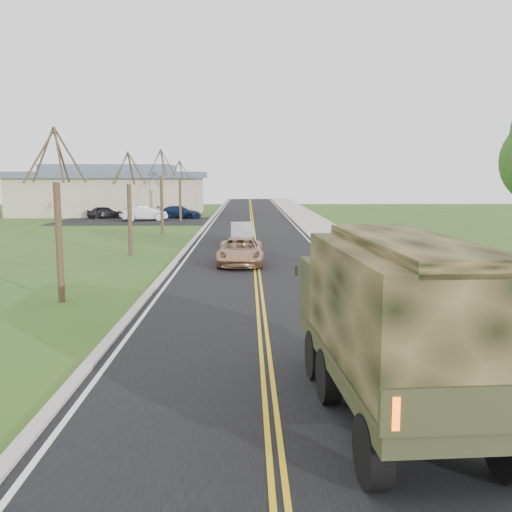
{
  "coord_description": "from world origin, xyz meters",
  "views": [
    {
      "loc": [
        -0.43,
        -9.79,
        4.42
      ],
      "look_at": [
        -0.16,
        8.77,
        1.8
      ],
      "focal_mm": 40.0,
      "sensor_mm": 36.0,
      "label": 1
    }
  ],
  "objects": [
    {
      "name": "ground",
      "position": [
        0.0,
        0.0,
        0.0
      ],
      "size": [
        160.0,
        160.0,
        0.0
      ],
      "primitive_type": "plane",
      "color": "#2E501A",
      "rests_on": "ground"
    },
    {
      "name": "road",
      "position": [
        0.0,
        40.0,
        0.01
      ],
      "size": [
        8.0,
        120.0,
        0.01
      ],
      "primitive_type": "cube",
      "color": "black",
      "rests_on": "ground"
    },
    {
      "name": "curb_right",
      "position": [
        4.15,
        40.0,
        0.06
      ],
      "size": [
        0.3,
        120.0,
        0.12
      ],
      "primitive_type": "cube",
      "color": "#9E998E",
      "rests_on": "ground"
    },
    {
      "name": "sidewalk_right",
      "position": [
        5.9,
        40.0,
        0.05
      ],
      "size": [
        3.2,
        120.0,
        0.1
      ],
      "primitive_type": "cube",
      "color": "#9E998E",
      "rests_on": "ground"
    },
    {
      "name": "curb_left",
      "position": [
        -4.15,
        40.0,
        0.05
      ],
      "size": [
        0.3,
        120.0,
        0.1
      ],
      "primitive_type": "cube",
      "color": "#9E998E",
      "rests_on": "ground"
    },
    {
      "name": "bare_tree_a",
      "position": [
        -7.0,
        10.0,
        2.63
      ],
      "size": [
        1.93,
        2.26,
        6.08
      ],
      "color": "#38281C",
      "rests_on": "ground"
    },
    {
      "name": "bare_tree_b",
      "position": [
        -7.0,
        22.0,
        2.48
      ],
      "size": [
        1.83,
        2.14,
        5.73
      ],
      "color": "#38281C",
      "rests_on": "ground"
    },
    {
      "name": "bare_tree_c",
      "position": [
        -7.0,
        34.0,
        2.78
      ],
      "size": [
        2.04,
        2.39,
        6.42
      ],
      "color": "#38281C",
      "rests_on": "ground"
    },
    {
      "name": "bare_tree_d",
      "position": [
        -7.0,
        46.0,
        2.55
      ],
      "size": [
        1.88,
        2.2,
        5.91
      ],
      "color": "#38281C",
      "rests_on": "ground"
    },
    {
      "name": "commercial_building",
      "position": [
        -15.98,
        55.97,
        2.69
      ],
      "size": [
        25.5,
        21.5,
        5.65
      ],
      "color": "tan",
      "rests_on": "ground"
    },
    {
      "name": "military_truck",
      "position": [
        2.21,
        0.18,
        1.95
      ],
      "size": [
        2.79,
        6.96,
        3.4
      ],
      "rotation": [
        0.0,
        0.0,
        0.06
      ],
      "color": "black",
      "rests_on": "ground"
    },
    {
      "name": "suv_champagne",
      "position": [
        -0.8,
        18.49,
        0.67
      ],
      "size": [
        2.26,
        4.84,
        1.34
      ],
      "primitive_type": "imported",
      "rotation": [
        0.0,
        0.0,
        -0.01
      ],
      "color": "tan",
      "rests_on": "ground"
    },
    {
      "name": "sedan_silver",
      "position": [
        -0.8,
        27.32,
        0.69
      ],
      "size": [
        1.61,
        4.24,
        1.38
      ],
      "primitive_type": "imported",
      "rotation": [
        0.0,
        0.0,
        0.04
      ],
      "color": "#BCBBC1",
      "rests_on": "ground"
    },
    {
      "name": "lot_car_dark",
      "position": [
        -15.3,
        50.0,
        0.64
      ],
      "size": [
        4.06,
        2.83,
        1.28
      ],
      "primitive_type": "imported",
      "rotation": [
        0.0,
        0.0,
        1.96
      ],
      "color": "black",
      "rests_on": "ground"
    },
    {
      "name": "lot_car_silver",
      "position": [
        -10.73,
        46.64,
        0.75
      ],
      "size": [
        4.82,
        3.25,
        1.5
      ],
      "primitive_type": "imported",
      "rotation": [
        0.0,
        0.0,
        1.97
      ],
      "color": "#A9AAAE",
      "rests_on": "ground"
    },
    {
      "name": "lot_car_navy",
      "position": [
        -7.51,
        50.0,
        0.65
      ],
      "size": [
        4.82,
        3.0,
        1.3
      ],
      "primitive_type": "imported",
      "rotation": [
        0.0,
        0.0,
        1.29
      ],
      "color": "#101D3E",
      "rests_on": "ground"
    }
  ]
}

